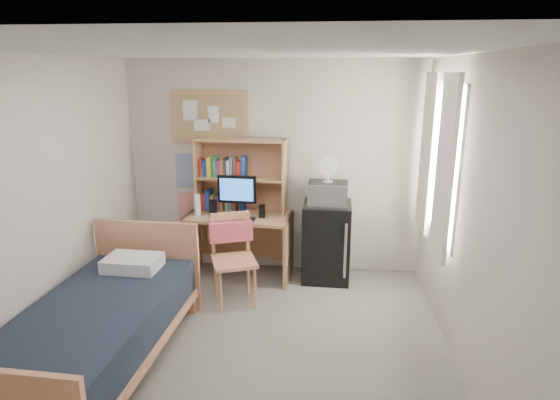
# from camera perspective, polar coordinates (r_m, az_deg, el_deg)

# --- Properties ---
(floor) EXTENTS (3.60, 4.20, 0.02)m
(floor) POSITION_cam_1_polar(r_m,az_deg,el_deg) (4.35, -3.99, -19.16)
(floor) COLOR slate
(floor) RESTS_ON ground
(ceiling) EXTENTS (3.60, 4.20, 0.02)m
(ceiling) POSITION_cam_1_polar(r_m,az_deg,el_deg) (3.58, -4.81, 17.64)
(ceiling) COLOR silver
(ceiling) RESTS_ON wall_back
(wall_back) EXTENTS (3.60, 0.04, 2.60)m
(wall_back) POSITION_cam_1_polar(r_m,az_deg,el_deg) (5.78, -0.72, 3.91)
(wall_back) COLOR beige
(wall_back) RESTS_ON floor
(wall_front) EXTENTS (3.60, 0.04, 2.60)m
(wall_front) POSITION_cam_1_polar(r_m,az_deg,el_deg) (1.95, -16.06, -21.91)
(wall_front) COLOR beige
(wall_front) RESTS_ON floor
(wall_left) EXTENTS (0.04, 4.20, 2.60)m
(wall_left) POSITION_cam_1_polar(r_m,az_deg,el_deg) (4.44, -27.88, -1.52)
(wall_left) COLOR beige
(wall_left) RESTS_ON floor
(wall_right) EXTENTS (0.04, 4.20, 2.60)m
(wall_right) POSITION_cam_1_polar(r_m,az_deg,el_deg) (3.88, 22.83, -3.19)
(wall_right) COLOR beige
(wall_right) RESTS_ON floor
(window_unit) EXTENTS (0.10, 1.40, 1.70)m
(window_unit) POSITION_cam_1_polar(r_m,az_deg,el_deg) (4.92, 18.74, 4.60)
(window_unit) COLOR white
(window_unit) RESTS_ON wall_right
(curtain_left) EXTENTS (0.04, 0.55, 1.70)m
(curtain_left) POSITION_cam_1_polar(r_m,az_deg,el_deg) (4.53, 19.44, 3.65)
(curtain_left) COLOR white
(curtain_left) RESTS_ON wall_right
(curtain_right) EXTENTS (0.04, 0.55, 1.70)m
(curtain_right) POSITION_cam_1_polar(r_m,az_deg,el_deg) (5.30, 17.50, 5.44)
(curtain_right) COLOR white
(curtain_right) RESTS_ON wall_right
(bulletin_board) EXTENTS (0.94, 0.03, 0.64)m
(bulletin_board) POSITION_cam_1_polar(r_m,az_deg,el_deg) (5.81, -8.55, 10.00)
(bulletin_board) COLOR #A48556
(bulletin_board) RESTS_ON wall_back
(poster_wave) EXTENTS (0.30, 0.01, 0.42)m
(poster_wave) POSITION_cam_1_polar(r_m,az_deg,el_deg) (6.00, -11.24, 3.57)
(poster_wave) COLOR #2849A2
(poster_wave) RESTS_ON wall_back
(poster_japan) EXTENTS (0.28, 0.01, 0.36)m
(poster_japan) POSITION_cam_1_polar(r_m,az_deg,el_deg) (6.11, -11.01, -0.75)
(poster_japan) COLOR red
(poster_japan) RESTS_ON wall_back
(desk) EXTENTS (1.30, 0.71, 0.79)m
(desk) POSITION_cam_1_polar(r_m,az_deg,el_deg) (5.77, -4.95, -5.55)
(desk) COLOR tan
(desk) RESTS_ON floor
(desk_chair) EXTENTS (0.64, 0.64, 0.99)m
(desk_chair) POSITION_cam_1_polar(r_m,az_deg,el_deg) (5.08, -5.62, -7.36)
(desk_chair) COLOR tan
(desk_chair) RESTS_ON floor
(mini_fridge) EXTENTS (0.57, 0.57, 0.95)m
(mini_fridge) POSITION_cam_1_polar(r_m,az_deg,el_deg) (5.68, 5.69, -5.04)
(mini_fridge) COLOR black
(mini_fridge) RESTS_ON floor
(bed) EXTENTS (1.16, 2.18, 0.59)m
(bed) POSITION_cam_1_polar(r_m,az_deg,el_deg) (4.39, -21.43, -15.30)
(bed) COLOR black
(bed) RESTS_ON floor
(hutch) EXTENTS (1.12, 0.35, 0.90)m
(hutch) POSITION_cam_1_polar(r_m,az_deg,el_deg) (5.67, -4.77, 2.97)
(hutch) COLOR tan
(hutch) RESTS_ON desk
(monitor) EXTENTS (0.46, 0.07, 0.49)m
(monitor) POSITION_cam_1_polar(r_m,az_deg,el_deg) (5.52, -5.26, 0.40)
(monitor) COLOR black
(monitor) RESTS_ON desk
(keyboard) EXTENTS (0.48, 0.18, 0.02)m
(keyboard) POSITION_cam_1_polar(r_m,az_deg,el_deg) (5.46, -5.57, -2.33)
(keyboard) COLOR black
(keyboard) RESTS_ON desk
(speaker_left) EXTENTS (0.08, 0.08, 0.19)m
(speaker_left) POSITION_cam_1_polar(r_m,az_deg,el_deg) (5.64, -8.17, -0.94)
(speaker_left) COLOR black
(speaker_left) RESTS_ON desk
(speaker_right) EXTENTS (0.07, 0.07, 0.16)m
(speaker_right) POSITION_cam_1_polar(r_m,az_deg,el_deg) (5.50, -2.19, -1.39)
(speaker_right) COLOR black
(speaker_right) RESTS_ON desk
(water_bottle) EXTENTS (0.08, 0.08, 0.26)m
(water_bottle) POSITION_cam_1_polar(r_m,az_deg,el_deg) (5.65, -10.05, -0.60)
(water_bottle) COLOR white
(water_bottle) RESTS_ON desk
(hoodie) EXTENTS (0.49, 0.30, 0.23)m
(hoodie) POSITION_cam_1_polar(r_m,az_deg,el_deg) (5.17, -6.07, -3.74)
(hoodie) COLOR #CC4D5A
(hoodie) RESTS_ON desk_chair
(microwave) EXTENTS (0.46, 0.36, 0.26)m
(microwave) POSITION_cam_1_polar(r_m,az_deg,el_deg) (5.48, 5.85, 0.83)
(microwave) COLOR #B4B4B9
(microwave) RESTS_ON mini_fridge
(desk_fan) EXTENTS (0.22, 0.22, 0.27)m
(desk_fan) POSITION_cam_1_polar(r_m,az_deg,el_deg) (5.42, 5.93, 3.57)
(desk_fan) COLOR white
(desk_fan) RESTS_ON microwave
(pillow) EXTENTS (0.54, 0.39, 0.13)m
(pillow) POSITION_cam_1_polar(r_m,az_deg,el_deg) (4.82, -17.51, -7.33)
(pillow) COLOR white
(pillow) RESTS_ON bed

